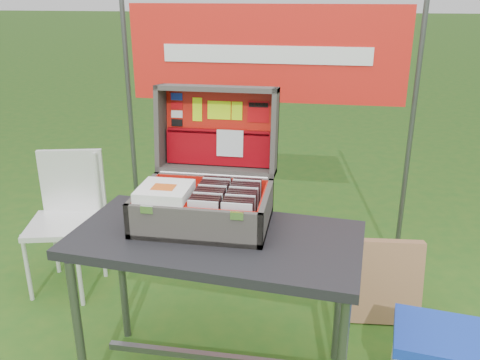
% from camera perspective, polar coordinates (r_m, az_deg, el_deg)
% --- Properties ---
extents(table, '(1.21, 0.68, 0.72)m').
position_cam_1_polar(table, '(2.24, -2.61, -14.50)').
color(table, black).
rests_on(table, ground).
extents(table_top, '(1.21, 0.68, 0.04)m').
position_cam_1_polar(table_top, '(2.06, -2.76, -6.70)').
color(table_top, black).
rests_on(table_top, ground).
extents(table_leg_fl, '(0.04, 0.04, 0.68)m').
position_cam_1_polar(table_leg_fl, '(2.23, -17.63, -16.36)').
color(table_leg_fl, '#59595B').
rests_on(table_leg_fl, ground).
extents(table_leg_bl, '(0.04, 0.04, 0.68)m').
position_cam_1_polar(table_leg_bl, '(2.57, -13.07, -10.51)').
color(table_leg_bl, '#59595B').
rests_on(table_leg_bl, ground).
extents(table_leg_br, '(0.04, 0.04, 0.68)m').
position_cam_1_polar(table_leg_br, '(2.40, 11.09, -12.73)').
color(table_leg_br, '#59595B').
rests_on(table_leg_br, ground).
extents(table_brace, '(1.01, 0.03, 0.03)m').
position_cam_1_polar(table_brace, '(2.38, -2.51, -19.26)').
color(table_brace, '#59595B').
rests_on(table_brace, ground).
extents(suitcase, '(0.54, 0.55, 0.52)m').
position_cam_1_polar(suitcase, '(2.11, -3.86, 2.27)').
color(suitcase, '#4A463F').
rests_on(suitcase, table).
extents(suitcase_base_bottom, '(0.54, 0.39, 0.02)m').
position_cam_1_polar(suitcase_base_bottom, '(2.15, -4.06, -4.62)').
color(suitcase_base_bottom, '#4A463F').
rests_on(suitcase_base_bottom, table_top).
extents(suitcase_base_wall_front, '(0.54, 0.02, 0.15)m').
position_cam_1_polar(suitcase_base_wall_front, '(1.96, -5.36, -5.22)').
color(suitcase_base_wall_front, '#4A463F').
rests_on(suitcase_base_wall_front, table_top).
extents(suitcase_base_wall_back, '(0.54, 0.02, 0.15)m').
position_cam_1_polar(suitcase_base_wall_back, '(2.29, -3.04, -1.28)').
color(suitcase_base_wall_back, '#4A463F').
rests_on(suitcase_base_wall_back, table_top).
extents(suitcase_base_wall_left, '(0.02, 0.39, 0.15)m').
position_cam_1_polar(suitcase_base_wall_left, '(2.19, -10.77, -2.59)').
color(suitcase_base_wall_left, '#4A463F').
rests_on(suitcase_base_wall_left, table_top).
extents(suitcase_base_wall_right, '(0.02, 0.39, 0.15)m').
position_cam_1_polar(suitcase_base_wall_right, '(2.08, 2.94, -3.58)').
color(suitcase_base_wall_right, '#4A463F').
rests_on(suitcase_base_wall_right, table_top).
extents(suitcase_liner_floor, '(0.50, 0.35, 0.01)m').
position_cam_1_polar(suitcase_liner_floor, '(2.14, -4.07, -4.28)').
color(suitcase_liner_floor, red).
rests_on(suitcase_liner_floor, suitcase_base_bottom).
extents(suitcase_latch_left, '(0.05, 0.01, 0.03)m').
position_cam_1_polar(suitcase_latch_left, '(1.97, -10.42, -3.28)').
color(suitcase_latch_left, silver).
rests_on(suitcase_latch_left, suitcase_base_wall_front).
extents(suitcase_latch_right, '(0.05, 0.01, 0.03)m').
position_cam_1_polar(suitcase_latch_right, '(1.89, -0.35, -4.04)').
color(suitcase_latch_right, silver).
rests_on(suitcase_latch_right, suitcase_base_wall_front).
extents(suitcase_hinge, '(0.49, 0.02, 0.02)m').
position_cam_1_polar(suitcase_hinge, '(2.27, -3.01, 0.53)').
color(suitcase_hinge, silver).
rests_on(suitcase_hinge, suitcase_base_wall_back).
extents(suitcase_lid_back, '(0.54, 0.06, 0.39)m').
position_cam_1_polar(suitcase_lid_back, '(2.36, -2.28, 5.88)').
color(suitcase_lid_back, '#4A463F').
rests_on(suitcase_lid_back, suitcase_base_wall_back).
extents(suitcase_lid_rim_far, '(0.54, 0.15, 0.04)m').
position_cam_1_polar(suitcase_lid_rim_far, '(2.28, -2.56, 10.23)').
color(suitcase_lid_rim_far, '#4A463F').
rests_on(suitcase_lid_rim_far, suitcase_lid_back).
extents(suitcase_lid_rim_near, '(0.54, 0.15, 0.04)m').
position_cam_1_polar(suitcase_lid_rim_near, '(2.34, -2.63, 1.20)').
color(suitcase_lid_rim_near, '#4A463F').
rests_on(suitcase_lid_rim_near, suitcase_lid_back).
extents(suitcase_lid_rim_left, '(0.02, 0.19, 0.40)m').
position_cam_1_polar(suitcase_lid_rim_left, '(2.37, -8.83, 5.87)').
color(suitcase_lid_rim_left, '#4A463F').
rests_on(suitcase_lid_rim_left, suitcase_lid_back).
extents(suitcase_lid_rim_right, '(0.02, 0.19, 0.40)m').
position_cam_1_polar(suitcase_lid_rim_right, '(2.26, 3.92, 5.37)').
color(suitcase_lid_rim_right, '#4A463F').
rests_on(suitcase_lid_rim_right, suitcase_lid_back).
extents(suitcase_lid_liner, '(0.50, 0.04, 0.34)m').
position_cam_1_polar(suitcase_lid_liner, '(2.35, -2.35, 5.83)').
color(suitcase_lid_liner, red).
rests_on(suitcase_lid_liner, suitcase_lid_back).
extents(suitcase_liner_wall_front, '(0.50, 0.01, 0.12)m').
position_cam_1_polar(suitcase_liner_wall_front, '(1.97, -5.26, -4.77)').
color(suitcase_liner_wall_front, red).
rests_on(suitcase_liner_wall_front, suitcase_base_bottom).
extents(suitcase_liner_wall_back, '(0.50, 0.01, 0.12)m').
position_cam_1_polar(suitcase_liner_wall_back, '(2.27, -3.12, -1.15)').
color(suitcase_liner_wall_back, red).
rests_on(suitcase_liner_wall_back, suitcase_base_bottom).
extents(suitcase_liner_wall_left, '(0.01, 0.35, 0.12)m').
position_cam_1_polar(suitcase_liner_wall_left, '(2.19, -10.45, -2.36)').
color(suitcase_liner_wall_left, red).
rests_on(suitcase_liner_wall_left, suitcase_base_bottom).
extents(suitcase_liner_wall_right, '(0.01, 0.35, 0.12)m').
position_cam_1_polar(suitcase_liner_wall_right, '(2.08, 2.56, -3.29)').
color(suitcase_liner_wall_right, red).
rests_on(suitcase_liner_wall_right, suitcase_base_bottom).
extents(suitcase_lid_pocket, '(0.48, 0.05, 0.16)m').
position_cam_1_polar(suitcase_lid_pocket, '(2.35, -2.46, 3.59)').
color(suitcase_lid_pocket, maroon).
rests_on(suitcase_lid_pocket, suitcase_lid_liner).
extents(suitcase_pocket_edge, '(0.47, 0.02, 0.02)m').
position_cam_1_polar(suitcase_pocket_edge, '(2.33, -2.48, 5.44)').
color(suitcase_pocket_edge, maroon).
rests_on(suitcase_pocket_edge, suitcase_lid_pocket).
extents(suitcase_pocket_cd, '(0.12, 0.02, 0.12)m').
position_cam_1_polar(suitcase_pocket_cd, '(2.31, -1.13, 4.15)').
color(suitcase_pocket_cd, silver).
rests_on(suitcase_pocket_cd, suitcase_lid_pocket).
extents(lid_sticker_cc_a, '(0.05, 0.01, 0.03)m').
position_cam_1_polar(lid_sticker_cc_a, '(2.38, -7.13, 9.27)').
color(lid_sticker_cc_a, '#1933B2').
rests_on(lid_sticker_cc_a, suitcase_lid_liner).
extents(lid_sticker_cc_b, '(0.05, 0.01, 0.03)m').
position_cam_1_polar(lid_sticker_cc_b, '(2.38, -7.11, 8.31)').
color(lid_sticker_cc_b, '#B8080D').
rests_on(lid_sticker_cc_b, suitcase_lid_liner).
extents(lid_sticker_cc_c, '(0.05, 0.01, 0.03)m').
position_cam_1_polar(lid_sticker_cc_c, '(2.38, -7.10, 7.36)').
color(lid_sticker_cc_c, white).
rests_on(lid_sticker_cc_c, suitcase_lid_liner).
extents(lid_sticker_cc_d, '(0.05, 0.01, 0.03)m').
position_cam_1_polar(lid_sticker_cc_d, '(2.39, -7.09, 6.41)').
color(lid_sticker_cc_d, black).
rests_on(lid_sticker_cc_d, suitcase_lid_liner).
extents(lid_card_neon_tall, '(0.04, 0.01, 0.11)m').
position_cam_1_polar(lid_card_neon_tall, '(2.36, -4.82, 7.90)').
color(lid_card_neon_tall, '#C2FC0D').
rests_on(lid_card_neon_tall, suitcase_lid_liner).
extents(lid_card_neon_main, '(0.11, 0.01, 0.08)m').
position_cam_1_polar(lid_card_neon_main, '(2.33, -2.36, 7.83)').
color(lid_card_neon_main, '#C2FC0D').
rests_on(lid_card_neon_main, suitcase_lid_liner).
extents(lid_card_neon_small, '(0.05, 0.01, 0.08)m').
position_cam_1_polar(lid_card_neon_small, '(2.32, -0.34, 7.76)').
color(lid_card_neon_small, '#C2FC0D').
rests_on(lid_card_neon_small, suitcase_lid_liner).
extents(lid_sticker_band, '(0.10, 0.01, 0.10)m').
position_cam_1_polar(lid_sticker_band, '(2.30, 2.06, 7.67)').
color(lid_sticker_band, '#B8080D').
rests_on(lid_sticker_band, suitcase_lid_liner).
extents(lid_sticker_band_bar, '(0.09, 0.01, 0.02)m').
position_cam_1_polar(lid_sticker_band_bar, '(2.30, 2.08, 8.41)').
color(lid_sticker_band_bar, black).
rests_on(lid_sticker_band_bar, suitcase_lid_liner).
extents(cd_left_0, '(0.12, 0.01, 0.14)m').
position_cam_1_polar(cd_left_0, '(1.97, -4.16, -4.24)').
color(cd_left_0, silver).
rests_on(cd_left_0, suitcase_liner_floor).
extents(cd_left_1, '(0.12, 0.01, 0.14)m').
position_cam_1_polar(cd_left_1, '(1.99, -4.01, -3.98)').
color(cd_left_1, black).
rests_on(cd_left_1, suitcase_liner_floor).
extents(cd_left_2, '(0.12, 0.01, 0.14)m').
position_cam_1_polar(cd_left_2, '(2.01, -3.87, -3.74)').
color(cd_left_2, black).
rests_on(cd_left_2, suitcase_liner_floor).
extents(cd_left_3, '(0.12, 0.01, 0.14)m').
position_cam_1_polar(cd_left_3, '(2.03, -3.74, -3.49)').
color(cd_left_3, black).
rests_on(cd_left_3, suitcase_liner_floor).
extents(cd_left_4, '(0.12, 0.01, 0.14)m').
position_cam_1_polar(cd_left_4, '(2.05, -3.60, -3.25)').
color(cd_left_4, silver).
rests_on(cd_left_4, suitcase_liner_floor).
extents(cd_left_5, '(0.12, 0.01, 0.14)m').
position_cam_1_polar(cd_left_5, '(2.07, -3.47, -3.02)').
color(cd_left_5, black).
rests_on(cd_left_5, suitcase_liner_floor).
extents(cd_left_6, '(0.12, 0.01, 0.14)m').
position_cam_1_polar(cd_left_6, '(2.09, -3.34, -2.78)').
color(cd_left_6, black).
rests_on(cd_left_6, suitcase_liner_floor).
extents(cd_left_7, '(0.12, 0.01, 0.14)m').
position_cam_1_polar(cd_left_7, '(2.11, -3.21, -2.56)').
color(cd_left_7, black).
rests_on(cd_left_7, suitcase_liner_floor).
extents(cd_left_8, '(0.12, 0.01, 0.14)m').
position_cam_1_polar(cd_left_8, '(2.13, -3.08, -2.33)').
color(cd_left_8, silver).
rests_on(cd_left_8, suitcase_liner_floor).
extents(cd_left_9, '(0.12, 0.01, 0.14)m').
position_cam_1_polar(cd_left_9, '(2.14, -2.96, -2.11)').
color(cd_left_9, black).
rests_on(cd_left_9, suitcase_liner_floor).
extents(cd_left_10, '(0.12, 0.01, 0.14)m').
position_cam_1_polar(cd_left_10, '(2.16, -2.84, -1.90)').
color(cd_left_10, black).
rests_on(cd_left_10, suitcase_liner_floor).
extents(cd_left_11, '(0.12, 0.01, 0.14)m').
position_cam_1_polar(cd_left_11, '(2.18, -2.72, -1.69)').
color(cd_left_11, black).
rests_on(cd_left_11, suitcase_liner_floor).
extents(cd_left_12, '(0.12, 0.01, 0.14)m').
position_cam_1_polar(cd_left_12, '(2.20, -2.60, -1.48)').
color(cd_left_12, silver).
rests_on(cd_left_12, suitcase_liner_floor).
extents(cd_left_13, '(0.12, 0.01, 0.14)m').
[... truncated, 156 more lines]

